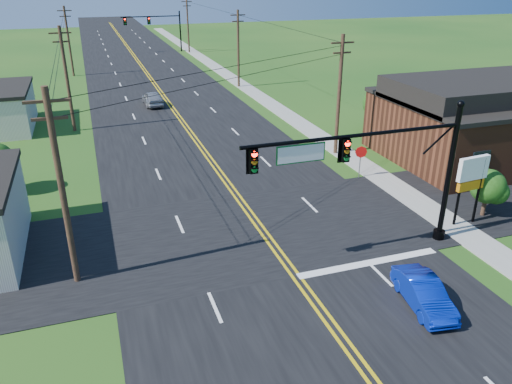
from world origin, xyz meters
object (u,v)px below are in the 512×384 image
object	(u,v)px
signal_mast_far	(155,25)
blue_car	(424,294)
stop_sign	(361,155)
signal_mast_main	(373,165)

from	to	relation	value
signal_mast_far	blue_car	bearing A→B (deg)	-90.03
blue_car	signal_mast_far	bearing A→B (deg)	98.63
signal_mast_far	stop_sign	world-z (taller)	signal_mast_far
signal_mast_far	stop_sign	distance (m)	63.30
blue_car	signal_mast_main	bearing A→B (deg)	99.34
stop_sign	signal_mast_main	bearing A→B (deg)	-100.92
signal_mast_main	stop_sign	bearing A→B (deg)	62.24
stop_sign	signal_mast_far	bearing A→B (deg)	111.02
blue_car	stop_sign	world-z (taller)	stop_sign
signal_mast_main	signal_mast_far	xyz separation A→B (m)	(0.10, 72.00, -0.20)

